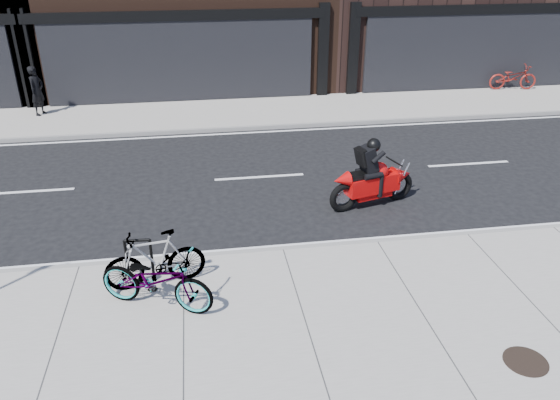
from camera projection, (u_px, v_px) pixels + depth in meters
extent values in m
plane|color=black|center=(270.00, 211.00, 12.92)|extent=(120.00, 120.00, 0.00)
cube|color=gray|center=(314.00, 353.00, 8.45)|extent=(60.00, 6.00, 0.13)
cube|color=gray|center=(240.00, 112.00, 19.76)|extent=(60.00, 3.50, 0.13)
cylinder|color=black|center=(127.00, 260.00, 9.97)|extent=(0.06, 0.06, 0.82)
cylinder|color=black|center=(152.00, 259.00, 10.00)|extent=(0.06, 0.06, 0.82)
cylinder|color=black|center=(137.00, 240.00, 9.81)|extent=(0.45, 0.09, 0.06)
imported|color=gray|center=(156.00, 280.00, 9.18)|extent=(2.17, 1.50, 1.08)
imported|color=gray|center=(155.00, 259.00, 9.75)|extent=(1.86, 0.78, 1.09)
torus|color=black|center=(399.00, 186.00, 13.33)|extent=(0.74, 0.34, 0.73)
torus|color=black|center=(343.00, 198.00, 12.75)|extent=(0.74, 0.34, 0.73)
cube|color=#B60808|center=(372.00, 183.00, 12.94)|extent=(1.39, 0.76, 0.42)
cone|color=#B60808|center=(402.00, 175.00, 13.22)|extent=(0.61, 0.60, 0.49)
sphere|color=#B60808|center=(379.00, 171.00, 12.88)|extent=(0.44, 0.44, 0.44)
cube|color=black|center=(361.00, 175.00, 12.70)|extent=(0.67, 0.46, 0.13)
cylinder|color=silver|center=(345.00, 194.00, 12.99)|extent=(0.61, 0.26, 0.10)
cube|color=black|center=(368.00, 159.00, 12.59)|extent=(0.52, 0.50, 0.65)
cube|color=black|center=(361.00, 157.00, 12.49)|extent=(0.34, 0.39, 0.45)
sphere|color=black|center=(374.00, 145.00, 12.50)|extent=(0.32, 0.32, 0.32)
imported|color=black|center=(37.00, 91.00, 18.96)|extent=(0.63, 0.73, 1.70)
imported|color=maroon|center=(513.00, 77.00, 22.19)|extent=(1.97, 0.92, 1.00)
cylinder|color=black|center=(526.00, 361.00, 8.19)|extent=(0.79, 0.79, 0.02)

